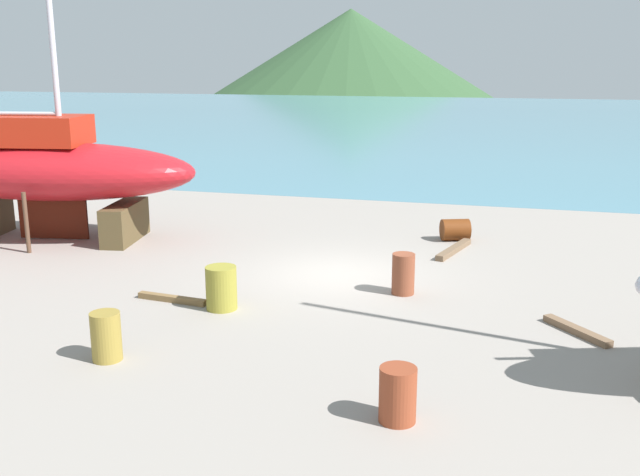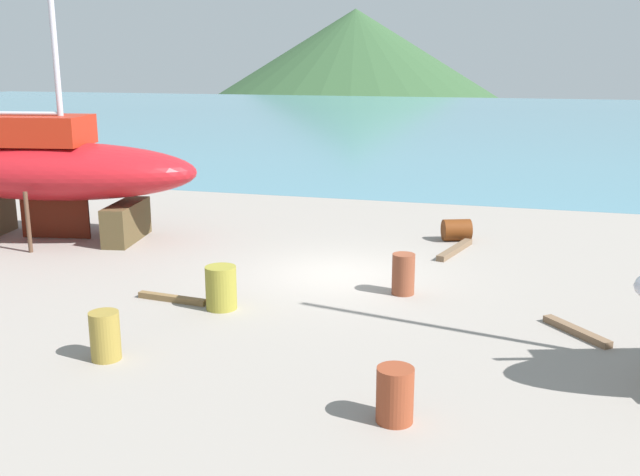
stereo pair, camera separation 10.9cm
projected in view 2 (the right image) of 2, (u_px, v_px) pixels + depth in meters
ground_plane at (327, 288)px, 17.03m from camera, size 43.75×43.75×0.00m
sea_water at (473, 120)px, 63.43m from camera, size 156.54×77.38×0.01m
headland_hill at (355, 85)px, 150.05m from camera, size 101.24×101.24×30.33m
sailboat_small_center at (50, 169)px, 21.23m from camera, size 9.14×4.34×14.67m
barrel_by_slipway at (395, 395)px, 10.67m from camera, size 0.69×0.69×0.85m
barrel_rust_far at (221, 288)px, 15.52m from camera, size 0.93×0.93×0.94m
barrel_tipped_left at (105, 336)px, 12.90m from camera, size 0.66×0.66×0.89m
barrel_ochre at (457, 230)px, 21.41m from camera, size 0.98×0.88×0.64m
barrel_blue_faded at (403, 274)px, 16.50m from camera, size 0.74×0.74×0.95m
timber_plank_far at (455, 250)px, 20.14m from camera, size 0.81×2.22×0.16m
timber_short_skew at (576, 331)px, 14.15m from camera, size 1.24×1.39×0.14m
timber_short_cross at (172, 298)px, 16.07m from camera, size 1.70×0.35×0.14m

